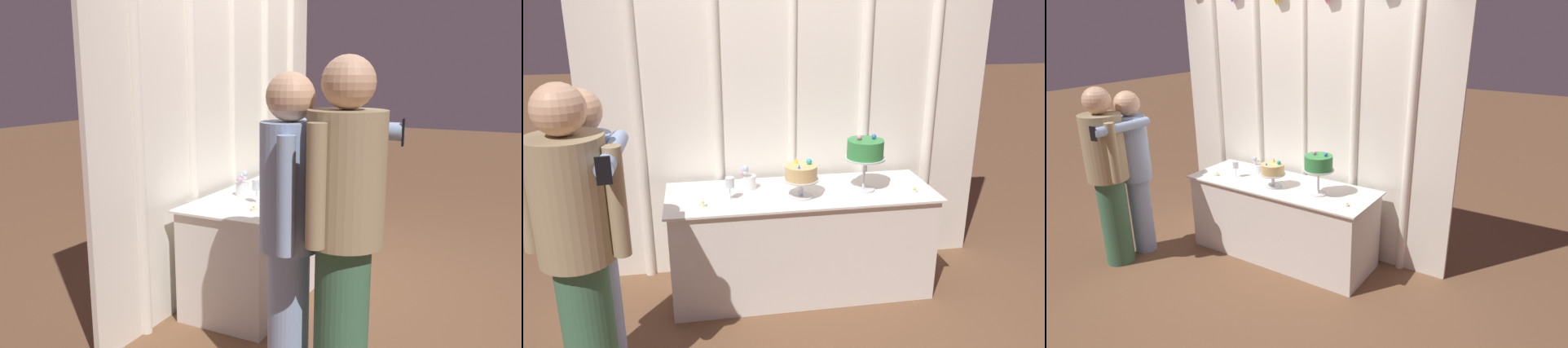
{
  "view_description": "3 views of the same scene",
  "coord_description": "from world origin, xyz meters",
  "views": [
    {
      "loc": [
        -3.46,
        -1.52,
        1.61
      ],
      "look_at": [
        -0.14,
        0.17,
        0.88
      ],
      "focal_mm": 35.92,
      "sensor_mm": 36.0,
      "label": 1
    },
    {
      "loc": [
        -0.68,
        -3.18,
        2.03
      ],
      "look_at": [
        -0.11,
        0.15,
        0.87
      ],
      "focal_mm": 35.85,
      "sensor_mm": 36.0,
      "label": 2
    },
    {
      "loc": [
        2.29,
        -3.12,
        2.26
      ],
      "look_at": [
        0.21,
        0.23,
        0.85
      ],
      "focal_mm": 30.81,
      "sensor_mm": 36.0,
      "label": 3
    }
  ],
  "objects": [
    {
      "name": "cake_table",
      "position": [
        0.0,
        0.1,
        0.38
      ],
      "size": [
        1.84,
        0.65,
        0.76
      ],
      "color": "white",
      "rests_on": "ground_plane"
    },
    {
      "name": "wine_glass",
      "position": [
        -0.49,
        0.02,
        0.87
      ],
      "size": [
        0.06,
        0.06,
        0.16
      ],
      "color": "silver",
      "rests_on": "cake_table"
    },
    {
      "name": "tealight_far_left",
      "position": [
        -0.67,
        -0.05,
        0.77
      ],
      "size": [
        0.05,
        0.05,
        0.04
      ],
      "color": "beige",
      "rests_on": "cake_table"
    },
    {
      "name": "flower_vase",
      "position": [
        -0.35,
        0.21,
        0.83
      ],
      "size": [
        0.12,
        0.1,
        0.18
      ],
      "color": "silver",
      "rests_on": "cake_table"
    },
    {
      "name": "draped_curtain",
      "position": [
        0.01,
        0.51,
        1.43
      ],
      "size": [
        2.98,
        0.16,
        2.75
      ],
      "color": "white",
      "rests_on": "ground_plane"
    },
    {
      "name": "guest_man_pink_jacket",
      "position": [
        -1.27,
        -0.83,
        0.92
      ],
      "size": [
        0.51,
        0.44,
        1.68
      ],
      "color": "#3D6B4C",
      "rests_on": "ground_plane"
    },
    {
      "name": "guest_girl_blue_dress",
      "position": [
        -1.25,
        -0.56,
        0.92
      ],
      "size": [
        0.43,
        0.67,
        1.61
      ],
      "color": "#93ADD6",
      "rests_on": "ground_plane"
    },
    {
      "name": "ground_plane",
      "position": [
        0.0,
        0.0,
        0.0
      ],
      "size": [
        24.0,
        24.0,
        0.0
      ],
      "primitive_type": "plane",
      "color": "brown"
    },
    {
      "name": "tealight_near_left",
      "position": [
        0.77,
        -0.04,
        0.77
      ],
      "size": [
        0.04,
        0.04,
        0.03
      ],
      "color": "beige",
      "rests_on": "cake_table"
    },
    {
      "name": "cake_display_nearleft",
      "position": [
        -0.02,
        0.0,
        0.91
      ],
      "size": [
        0.24,
        0.24,
        0.26
      ],
      "color": "silver",
      "rests_on": "cake_table"
    },
    {
      "name": "cake_display_nearright",
      "position": [
        0.43,
        0.06,
        1.04
      ],
      "size": [
        0.27,
        0.27,
        0.39
      ],
      "color": "silver",
      "rests_on": "cake_table"
    }
  ]
}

